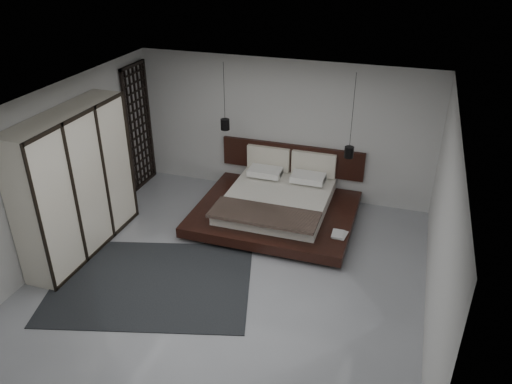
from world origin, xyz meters
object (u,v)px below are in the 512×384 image
(wardrobe, at_px, (76,184))
(pendant_left, at_px, (225,124))
(lattice_screen, at_px, (139,127))
(pendant_right, at_px, (349,152))
(bed, at_px, (277,204))
(rug, at_px, (152,282))

(wardrobe, bearing_deg, pendant_left, 55.15)
(lattice_screen, height_order, pendant_right, pendant_right)
(pendant_left, relative_size, wardrobe, 0.52)
(bed, bearing_deg, pendant_right, 21.60)
(bed, relative_size, pendant_right, 1.88)
(bed, distance_m, pendant_left, 1.84)
(pendant_left, distance_m, rug, 3.42)
(pendant_right, relative_size, rug, 0.51)
(bed, relative_size, rug, 0.95)
(lattice_screen, xyz_separation_m, pendant_left, (1.95, -0.07, 0.30))
(pendant_left, relative_size, rug, 0.42)
(pendant_right, relative_size, wardrobe, 0.62)
(bed, distance_m, wardrobe, 3.63)
(bed, distance_m, pendant_right, 1.67)
(pendant_left, distance_m, pendant_right, 2.43)
(pendant_left, bearing_deg, lattice_screen, 177.93)
(lattice_screen, bearing_deg, pendant_left, -2.07)
(lattice_screen, distance_m, pendant_left, 1.98)
(lattice_screen, height_order, rug, lattice_screen)
(pendant_left, bearing_deg, wardrobe, -124.85)
(rug, bearing_deg, pendant_right, 50.03)
(bed, bearing_deg, wardrobe, -145.93)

